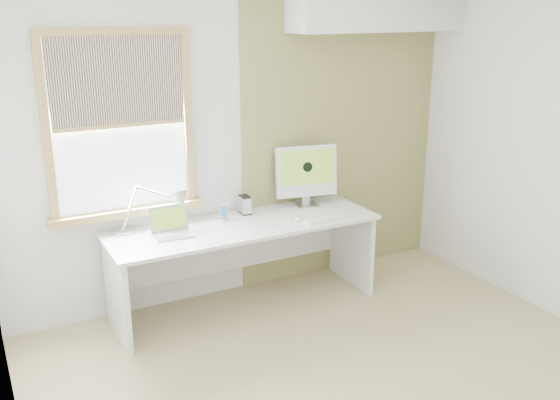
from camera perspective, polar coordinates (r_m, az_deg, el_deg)
room at (r=3.75m, az=7.51°, el=0.14°), size 4.04×3.54×2.64m
accent_wall at (r=5.69m, az=5.70°, el=6.13°), size 2.00×0.02×2.60m
soffit at (r=5.56m, az=8.86°, el=17.16°), size 1.60×0.40×0.42m
window at (r=4.83m, az=-14.41°, el=6.61°), size 1.20×0.14×1.42m
desk at (r=5.12m, az=-3.58°, el=-4.05°), size 2.20×0.70×0.73m
desk_lamp at (r=4.90m, az=-10.12°, el=-0.48°), size 0.63×0.32×0.37m
laptop at (r=4.83m, az=-9.93°, el=-2.52°), size 0.30×0.24×0.21m
phone_dock at (r=5.08m, az=-5.21°, el=-1.45°), size 0.08×0.08×0.14m
external_drive at (r=5.22m, az=-3.24°, el=-0.43°), size 0.08×0.12×0.15m
imac at (r=5.38m, az=2.43°, el=2.55°), size 0.55×0.22×0.53m
keyboard at (r=5.11m, az=4.40°, el=-1.66°), size 0.44×0.14×0.02m
mouse at (r=5.06m, az=1.69°, el=-1.76°), size 0.07×0.10×0.03m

